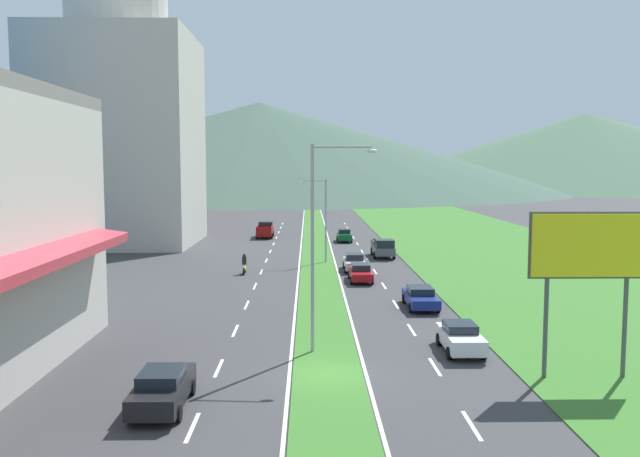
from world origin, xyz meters
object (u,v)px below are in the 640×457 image
Objects in this scene: billboard_roadside at (588,253)px; motorcycle_rider at (244,266)px; car_4 at (420,297)px; street_lamp_near at (319,235)px; car_6 at (460,337)px; pickup_truck_0 at (383,248)px; street_lamp_mid at (323,214)px; car_0 at (163,388)px; car_1 at (354,262)px; pickup_truck_1 at (265,230)px; car_5 at (360,272)px; car_2 at (344,235)px.

motorcycle_rider is (-17.93, 29.00, -4.90)m from billboard_roadside.
street_lamp_near is at bearing -33.38° from car_4.
pickup_truck_0 reaches higher than car_6.
car_6 is at bearing -78.66° from street_lamp_mid.
street_lamp_near reaches higher than car_6.
pickup_truck_0 is at bearing -17.54° from car_0.
car_4 is (3.34, -15.75, -0.05)m from car_1.
car_0 is 2.38× the size of motorcycle_rider.
street_lamp_mid is (0.87, 31.54, -1.30)m from street_lamp_near.
street_lamp_near reaches higher than car_0.
pickup_truck_0 is at bearing 157.47° from car_1.
street_lamp_mid is 1.94× the size of car_6.
billboard_roadside is 61.69m from pickup_truck_1.
street_lamp_near reaches higher than pickup_truck_1.
car_6 reaches higher than car_5.
street_lamp_mid is at bearing -163.80° from car_4.
car_1 is (9.88, 33.95, -0.03)m from car_0.
car_4 is 1.14× the size of car_6.
street_lamp_mid is 1.72× the size of car_0.
pickup_truck_1 is at bearing 0.01° from car_0.
street_lamp_near is 55.07m from pickup_truck_1.
billboard_roadside is 3.74× the size of motorcycle_rider.
street_lamp_near is at bearing -173.44° from pickup_truck_1.
motorcycle_rider is (0.11, -29.81, -0.24)m from pickup_truck_1.
street_lamp_near reaches higher than car_2.
pickup_truck_0 is (0.25, 24.40, 0.26)m from car_4.
street_lamp_near is at bearing -4.59° from car_2.
motorcycle_rider is at bearing -52.39° from pickup_truck_0.
pickup_truck_1 is at bearing -160.66° from car_1.
car_0 is at bearing -19.38° from car_5.
car_0 is (-7.13, -39.18, -3.92)m from street_lamp_mid.
street_lamp_near is 12.55m from billboard_roadside.
car_5 is at bearing -163.45° from pickup_truck_1.
car_0 reaches higher than car_5.
car_2 is at bearing 85.41° from street_lamp_near.
billboard_roadside is at bearing 46.80° from car_6.
street_lamp_mid is 22.20m from car_4.
car_1 reaches higher than car_5.
car_6 is (3.26, -49.23, -0.02)m from car_2.
car_1 is at bearing -80.46° from motorcycle_rider.
car_5 is 0.86× the size of pickup_truck_0.
pickup_truck_0 is 23.71m from pickup_truck_1.
car_5 is at bearing -111.35° from motorcycle_rider.
billboard_roadside is (10.90, -35.86, 0.92)m from street_lamp_mid.
car_0 reaches higher than car_4.
street_lamp_mid is at bearing -10.31° from car_0.
street_lamp_mid reaches higher than car_1.
car_2 is 0.75× the size of pickup_truck_0.
car_2 is at bearing 179.59° from car_5.
car_4 is at bearing 17.45° from car_5.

